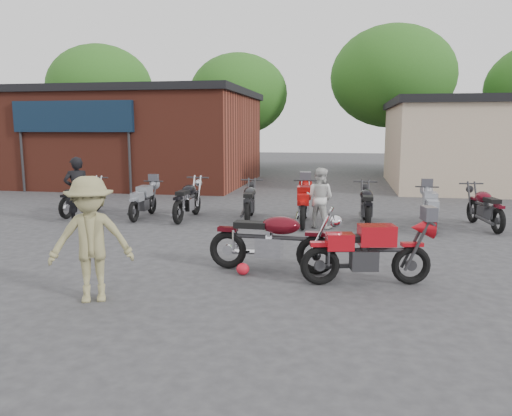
% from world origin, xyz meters
% --- Properties ---
extents(ground, '(90.00, 90.00, 0.00)m').
position_xyz_m(ground, '(0.00, 0.00, 0.00)').
color(ground, '#333335').
extents(brick_building, '(12.00, 8.00, 4.00)m').
position_xyz_m(brick_building, '(-9.00, 14.00, 2.00)').
color(brick_building, maroon).
rests_on(brick_building, ground).
extents(stucco_building, '(10.00, 8.00, 3.50)m').
position_xyz_m(stucco_building, '(8.50, 15.00, 1.75)').
color(stucco_building, tan).
rests_on(stucco_building, ground).
extents(tree_0, '(6.56, 6.56, 8.20)m').
position_xyz_m(tree_0, '(-14.00, 22.00, 4.10)').
color(tree_0, '#275A18').
rests_on(tree_0, ground).
extents(tree_1, '(5.92, 5.92, 7.40)m').
position_xyz_m(tree_1, '(-5.00, 22.00, 3.70)').
color(tree_1, '#275A18').
rests_on(tree_1, ground).
extents(tree_2, '(7.04, 7.04, 8.80)m').
position_xyz_m(tree_2, '(4.00, 22.00, 4.40)').
color(tree_2, '#275A18').
rests_on(tree_2, ground).
extents(vintage_motorcycle, '(2.25, 0.85, 1.28)m').
position_xyz_m(vintage_motorcycle, '(0.29, 0.39, 0.64)').
color(vintage_motorcycle, '#4E0912').
rests_on(vintage_motorcycle, ground).
extents(sportbike, '(2.16, 1.07, 1.20)m').
position_xyz_m(sportbike, '(1.92, -0.09, 0.60)').
color(sportbike, red).
rests_on(sportbike, ground).
extents(helmet, '(0.28, 0.28, 0.21)m').
position_xyz_m(helmet, '(-0.21, 0.08, 0.11)').
color(helmet, red).
rests_on(helmet, ground).
extents(person_dark, '(0.79, 0.73, 1.80)m').
position_xyz_m(person_dark, '(-5.49, 3.90, 0.90)').
color(person_dark, black).
rests_on(person_dark, ground).
extents(person_light, '(0.92, 0.82, 1.55)m').
position_xyz_m(person_light, '(0.88, 4.56, 0.78)').
color(person_light, silver).
rests_on(person_light, ground).
extents(person_tan, '(1.38, 1.11, 1.86)m').
position_xyz_m(person_tan, '(-2.13, -1.60, 0.93)').
color(person_tan, '#918959').
rests_on(person_tan, ground).
extents(row_bike_0, '(0.86, 2.05, 1.16)m').
position_xyz_m(row_bike_0, '(-6.17, 5.34, 0.58)').
color(row_bike_0, black).
rests_on(row_bike_0, ground).
extents(row_bike_1, '(0.67, 1.90, 1.09)m').
position_xyz_m(row_bike_1, '(-4.16, 5.13, 0.55)').
color(row_bike_1, gray).
rests_on(row_bike_1, ground).
extents(row_bike_2, '(0.72, 2.13, 1.23)m').
position_xyz_m(row_bike_2, '(-2.85, 5.16, 0.61)').
color(row_bike_2, black).
rests_on(row_bike_2, ground).
extents(row_bike_3, '(0.91, 2.09, 1.17)m').
position_xyz_m(row_bike_3, '(-1.10, 5.30, 0.59)').
color(row_bike_3, black).
rests_on(row_bike_3, ground).
extents(row_bike_4, '(0.79, 2.14, 1.22)m').
position_xyz_m(row_bike_4, '(0.45, 4.94, 0.61)').
color(row_bike_4, red).
rests_on(row_bike_4, ground).
extents(row_bike_5, '(0.72, 2.08, 1.20)m').
position_xyz_m(row_bike_5, '(2.08, 5.16, 0.60)').
color(row_bike_5, black).
rests_on(row_bike_5, ground).
extents(row_bike_6, '(0.70, 1.94, 1.11)m').
position_xyz_m(row_bike_6, '(3.65, 4.90, 0.56)').
color(row_bike_6, '#999DA7').
rests_on(row_bike_6, ground).
extents(row_bike_7, '(0.99, 2.12, 1.18)m').
position_xyz_m(row_bike_7, '(5.06, 5.30, 0.59)').
color(row_bike_7, '#580B17').
rests_on(row_bike_7, ground).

